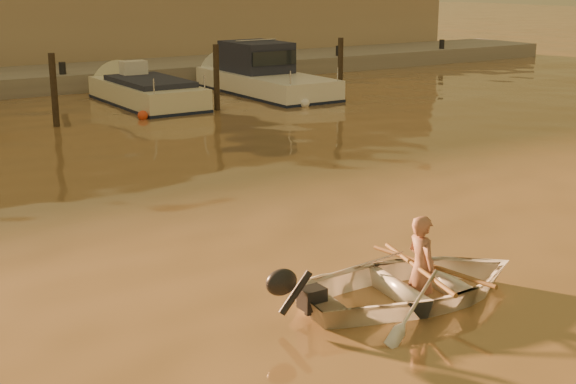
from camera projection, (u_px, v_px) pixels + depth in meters
ground_plane at (381, 280)px, 11.02m from camera, size 160.00×160.00×0.00m
dinghy at (414, 284)px, 10.34m from camera, size 3.41×2.64×0.65m
person at (421, 268)px, 10.33m from camera, size 0.40×0.56×1.42m
outboard_motor at (311, 298)px, 9.70m from camera, size 0.94×0.51×0.70m
oar_port at (431, 266)px, 10.39m from camera, size 0.22×2.10×0.13m
oar_starboard at (418, 268)px, 10.30m from camera, size 0.69×2.02×0.13m
moored_boat_3 at (147, 97)px, 25.71m from camera, size 2.05×5.92×0.95m
moored_boat_4 at (266, 76)px, 27.95m from camera, size 2.28×7.02×1.75m
piling_2 at (54, 94)px, 21.85m from camera, size 0.18×0.18×2.20m
piling_3 at (217, 81)px, 24.47m from camera, size 0.18×0.18×2.20m
piling_4 at (340, 71)px, 26.93m from camera, size 0.18×0.18×2.20m
fender_d at (143, 116)px, 23.15m from camera, size 0.30×0.30×0.30m
fender_e at (305, 103)px, 25.32m from camera, size 0.30×0.30×0.30m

